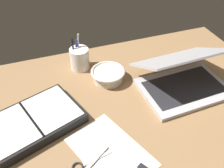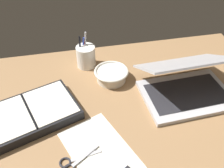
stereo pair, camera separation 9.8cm
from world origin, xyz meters
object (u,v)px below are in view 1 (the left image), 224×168
at_px(bowl, 109,75).
at_px(scissors, 85,167).
at_px(laptop, 182,78).
at_px(pen_cup, 80,58).
at_px(planner, 32,122).

distance_m(bowl, scissors, 0.44).
xyz_separation_m(laptop, bowl, (-0.28, 0.15, -0.02)).
xyz_separation_m(pen_cup, scissors, (-0.11, -0.51, -0.05)).
relative_size(pen_cup, scissors, 1.17).
height_order(planner, scissors, planner).
bearing_deg(bowl, scissors, -118.82).
height_order(bowl, pen_cup, pen_cup).
height_order(laptop, planner, laptop).
relative_size(laptop, pen_cup, 2.23).
relative_size(pen_cup, planner, 0.42).
bearing_deg(scissors, pen_cup, 55.62).
relative_size(laptop, planner, 0.93).
distance_m(pen_cup, scissors, 0.53).
xyz_separation_m(laptop, scissors, (-0.49, -0.24, -0.05)).
distance_m(laptop, planner, 0.62).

